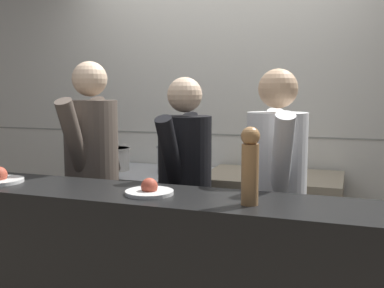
% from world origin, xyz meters
% --- Properties ---
extents(wall_back_tiled, '(8.00, 0.06, 2.60)m').
position_xyz_m(wall_back_tiled, '(0.00, 1.33, 1.30)').
color(wall_back_tiled, silver).
rests_on(wall_back_tiled, ground_plane).
extents(oven_range, '(0.95, 0.71, 0.88)m').
position_xyz_m(oven_range, '(-0.48, 0.93, 0.44)').
color(oven_range, '#232326').
rests_on(oven_range, ground_plane).
extents(prep_counter, '(0.95, 0.65, 0.91)m').
position_xyz_m(prep_counter, '(0.49, 0.93, 0.45)').
color(prep_counter, gray).
rests_on(prep_counter, ground_plane).
extents(stock_pot, '(0.24, 0.24, 0.18)m').
position_xyz_m(stock_pot, '(-0.75, 0.90, 0.97)').
color(stock_pot, beige).
rests_on(stock_pot, oven_range).
extents(sauce_pot, '(0.24, 0.24, 0.21)m').
position_xyz_m(sauce_pot, '(-0.28, 0.93, 0.99)').
color(sauce_pot, '#B7BABF').
rests_on(sauce_pot, oven_range).
extents(mixing_bowl_steel, '(0.24, 0.24, 0.07)m').
position_xyz_m(mixing_bowl_steel, '(0.49, 0.96, 0.95)').
color(mixing_bowl_steel, '#B7BABF').
rests_on(mixing_bowl_steel, prep_counter).
extents(plated_dish_appetiser, '(0.23, 0.23, 0.08)m').
position_xyz_m(plated_dish_appetiser, '(0.11, -0.31, 1.03)').
color(plated_dish_appetiser, white).
rests_on(plated_dish_appetiser, pass_counter).
extents(pepper_mill, '(0.08, 0.08, 0.34)m').
position_xyz_m(pepper_mill, '(0.60, -0.34, 1.19)').
color(pepper_mill, '#AD7A47').
rests_on(pepper_mill, pass_counter).
extents(chef_head_cook, '(0.37, 0.74, 1.69)m').
position_xyz_m(chef_head_cook, '(-0.58, 0.29, 0.94)').
color(chef_head_cook, black).
rests_on(chef_head_cook, ground_plane).
extents(chef_sous, '(0.33, 0.69, 1.58)m').
position_xyz_m(chef_sous, '(0.06, 0.31, 0.88)').
color(chef_sous, black).
rests_on(chef_sous, ground_plane).
extents(chef_line, '(0.41, 0.70, 1.62)m').
position_xyz_m(chef_line, '(0.62, 0.25, 0.90)').
color(chef_line, black).
rests_on(chef_line, ground_plane).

